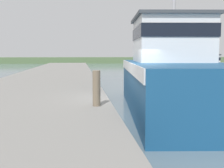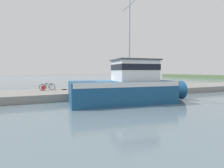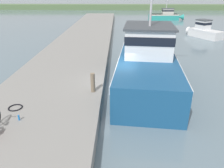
% 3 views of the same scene
% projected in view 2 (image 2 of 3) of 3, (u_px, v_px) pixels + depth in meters
% --- Properties ---
extents(ground_plane, '(320.00, 320.00, 0.00)m').
position_uv_depth(ground_plane, '(106.00, 100.00, 17.33)').
color(ground_plane, slate).
extents(dock_pier, '(6.28, 80.00, 0.72)m').
position_uv_depth(dock_pier, '(94.00, 92.00, 20.80)').
color(dock_pier, gray).
rests_on(dock_pier, ground_plane).
extents(fishing_boat_main, '(4.59, 11.11, 10.28)m').
position_uv_depth(fishing_boat_main, '(128.00, 86.00, 15.76)').
color(fishing_boat_main, navy).
rests_on(fishing_boat_main, ground_plane).
extents(bicycle_touring, '(0.54, 1.72, 0.79)m').
position_uv_depth(bicycle_touring, '(46.00, 87.00, 19.62)').
color(bicycle_touring, black).
rests_on(bicycle_touring, dock_pier).
extents(mooring_post, '(0.24, 0.24, 1.10)m').
position_uv_depth(mooring_post, '(89.00, 87.00, 17.78)').
color(mooring_post, '#756651').
rests_on(mooring_post, dock_pier).
extents(hose_coil, '(0.68, 0.68, 0.06)m').
position_uv_depth(hose_coil, '(64.00, 89.00, 20.36)').
color(hose_coil, black).
rests_on(hose_coil, dock_pier).
extents(water_bottle_by_bike, '(0.08, 0.08, 0.25)m').
position_uv_depth(water_bottle_by_bike, '(55.00, 89.00, 19.37)').
color(water_bottle_by_bike, blue).
rests_on(water_bottle_by_bike, dock_pier).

